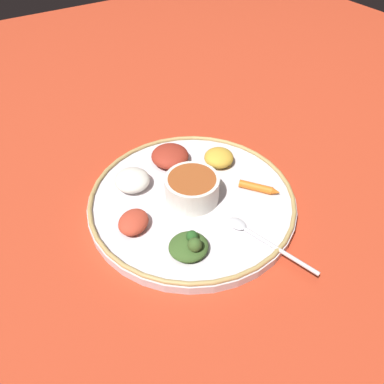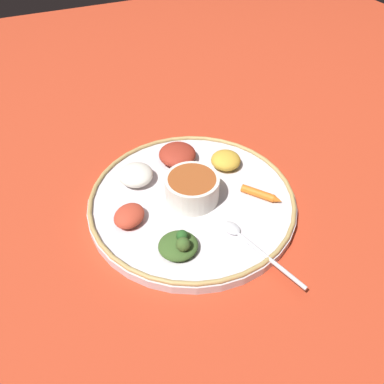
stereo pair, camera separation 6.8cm
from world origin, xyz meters
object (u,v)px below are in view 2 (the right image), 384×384
center_bowl (192,188)px  carrot_near_spoon (261,194)px  spoon (249,243)px  greens_pile (179,245)px

center_bowl → carrot_near_spoon: size_ratio=1.40×
spoon → greens_pile: bearing=161.3°
spoon → carrot_near_spoon: size_ratio=2.41×
greens_pile → carrot_near_spoon: 0.19m
center_bowl → greens_pile: 0.12m
center_bowl → greens_pile: size_ratio=1.40×
carrot_near_spoon → spoon: bearing=-131.3°
carrot_near_spoon → greens_pile: bearing=-165.0°
spoon → greens_pile: (-0.11, 0.04, 0.01)m
greens_pile → carrot_near_spoon: greens_pile is taller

